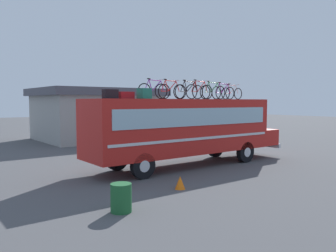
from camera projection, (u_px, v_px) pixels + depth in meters
ground_plane at (183, 166)px, 16.70m from camera, size 120.00×120.00×0.00m
bus at (186, 127)px, 16.69m from camera, size 11.18×2.53×3.27m
luggage_bag_1 at (110, 94)px, 13.95m from camera, size 0.60×0.33×0.38m
luggage_bag_2 at (125, 95)px, 14.61m from camera, size 0.67×0.56×0.30m
luggage_bag_3 at (144, 94)px, 14.82m from camera, size 0.48×0.51×0.46m
rooftop_bicycle_1 at (154, 90)px, 15.40m from camera, size 1.79×0.44×0.93m
rooftop_bicycle_2 at (170, 91)px, 15.88m from camera, size 1.76×0.44×0.93m
rooftop_bicycle_3 at (189, 91)px, 16.20m from camera, size 1.75×0.44×0.91m
rooftop_bicycle_4 at (199, 91)px, 16.98m from camera, size 1.78×0.44×0.97m
rooftop_bicycle_5 at (213, 92)px, 17.58m from camera, size 1.81×0.44×0.94m
rooftop_bicycle_6 at (223, 92)px, 18.27m from camera, size 1.72×0.44×0.91m
rooftop_bicycle_7 at (232, 93)px, 18.96m from camera, size 1.67×0.44×0.87m
roadside_building at (97, 113)px, 28.89m from camera, size 9.68×7.94×4.21m
trash_bin at (121, 198)px, 9.77m from camera, size 0.61×0.61×0.82m
traffic_cone at (180, 183)px, 12.35m from camera, size 0.38×0.38×0.47m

